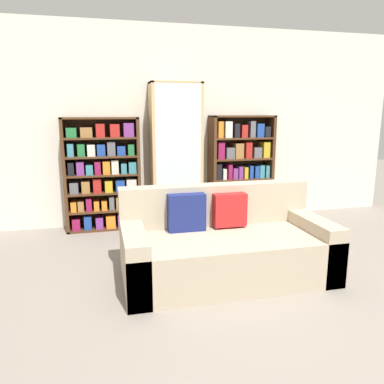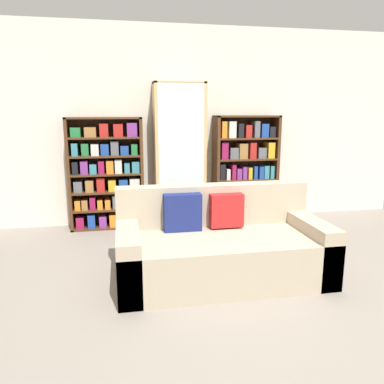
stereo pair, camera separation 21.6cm
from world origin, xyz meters
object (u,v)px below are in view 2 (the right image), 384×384
object	(u,v)px
couch	(220,247)
bookshelf_left	(107,175)
wine_bottle	(234,225)
display_cabinet	(179,156)
bookshelf_right	(245,170)

from	to	relation	value
couch	bookshelf_left	xyz separation A→B (m)	(-1.09, 1.81, 0.43)
bookshelf_left	wine_bottle	bearing A→B (deg)	-26.11
bookshelf_left	display_cabinet	bearing A→B (deg)	-0.95
bookshelf_left	bookshelf_right	size ratio (longest dim) A/B	0.99
bookshelf_right	display_cabinet	bearing A→B (deg)	-179.02
bookshelf_left	display_cabinet	world-z (taller)	display_cabinet
display_cabinet	bookshelf_right	distance (m)	0.98
bookshelf_right	couch	bearing A→B (deg)	-114.96
bookshelf_right	wine_bottle	distance (m)	1.02
bookshelf_left	wine_bottle	distance (m)	1.81
couch	bookshelf_right	world-z (taller)	bookshelf_right
bookshelf_left	bookshelf_right	bearing A→B (deg)	-0.00
display_cabinet	wine_bottle	size ratio (longest dim) A/B	4.88
display_cabinet	wine_bottle	bearing A→B (deg)	-52.56
display_cabinet	bookshelf_right	xyz separation A→B (m)	(0.95, 0.02, -0.23)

